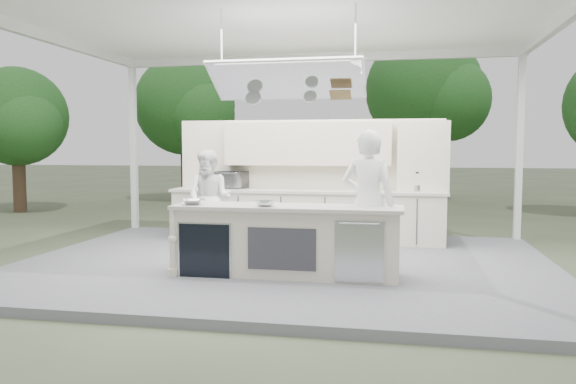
% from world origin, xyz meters
% --- Properties ---
extents(ground, '(90.00, 90.00, 0.00)m').
position_xyz_m(ground, '(0.00, 0.00, 0.00)').
color(ground, '#4F593D').
rests_on(ground, ground).
extents(stage_deck, '(8.00, 6.00, 0.12)m').
position_xyz_m(stage_deck, '(0.00, 0.00, 0.06)').
color(stage_deck, slate).
rests_on(stage_deck, ground).
extents(tent, '(8.20, 6.20, 3.86)m').
position_xyz_m(tent, '(0.00, -0.01, 3.71)').
color(tent, white).
rests_on(tent, ground).
extents(demo_island, '(3.10, 0.79, 0.95)m').
position_xyz_m(demo_island, '(0.18, -0.91, 0.60)').
color(demo_island, beige).
rests_on(demo_island, stage_deck).
extents(back_counter, '(5.08, 0.72, 0.95)m').
position_xyz_m(back_counter, '(0.00, 1.90, 0.60)').
color(back_counter, beige).
rests_on(back_counter, stage_deck).
extents(back_wall_unit, '(5.05, 0.48, 2.25)m').
position_xyz_m(back_wall_unit, '(0.44, 2.11, 1.57)').
color(back_wall_unit, beige).
rests_on(back_wall_unit, stage_deck).
extents(tree_cluster, '(19.55, 9.40, 5.85)m').
position_xyz_m(tree_cluster, '(-0.16, 9.77, 3.29)').
color(tree_cluster, '#4D3926').
rests_on(tree_cluster, ground).
extents(head_chef, '(0.79, 0.59, 1.97)m').
position_xyz_m(head_chef, '(1.28, -0.70, 1.11)').
color(head_chef, white).
rests_on(head_chef, stage_deck).
extents(sous_chef, '(0.87, 0.70, 1.69)m').
position_xyz_m(sous_chef, '(-1.54, 0.97, 0.97)').
color(sous_chef, white).
rests_on(sous_chef, stage_deck).
extents(toaster_oven, '(0.69, 0.58, 0.32)m').
position_xyz_m(toaster_oven, '(-1.48, 2.04, 1.23)').
color(toaster_oven, silver).
rests_on(toaster_oven, back_counter).
extents(bowl_large, '(0.38, 0.38, 0.07)m').
position_xyz_m(bowl_large, '(-1.10, -1.02, 1.11)').
color(bowl_large, '#AEB0B5').
rests_on(bowl_large, demo_island).
extents(bowl_small, '(0.34, 0.34, 0.08)m').
position_xyz_m(bowl_small, '(-0.06, -1.06, 1.11)').
color(bowl_small, silver).
rests_on(bowl_small, demo_island).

